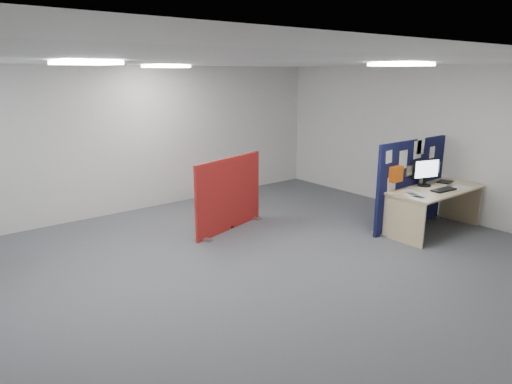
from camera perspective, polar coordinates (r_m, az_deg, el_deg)
floor at (r=6.15m, az=-3.12°, el=-10.00°), size 9.00×9.00×0.00m
ceiling at (r=5.59m, az=-3.52°, el=16.03°), size 9.00×7.00×0.02m
wall_back at (r=8.77m, az=-16.76°, el=6.09°), size 9.00×0.02×2.70m
wall_right at (r=9.06m, az=20.72°, el=6.02°), size 0.02×7.00×2.70m
ceiling_lights at (r=6.33m, az=-4.57°, el=15.58°), size 4.10×4.10×0.04m
navy_divider at (r=8.10m, az=18.73°, el=0.98°), size 1.82×0.30×1.55m
main_desk at (r=8.07m, az=21.18°, el=-0.73°), size 1.76×0.78×0.73m
monitor_main at (r=8.09m, az=20.43°, el=2.45°), size 0.51×0.22×0.45m
keyboard at (r=7.93m, az=22.40°, el=0.26°), size 0.46×0.22×0.02m
mouse at (r=8.23m, az=23.03°, el=0.71°), size 0.11×0.09×0.03m
paper_tray at (r=8.55m, az=22.55°, el=1.19°), size 0.32×0.28×0.01m
red_divider at (r=7.60m, az=-3.36°, el=-0.34°), size 1.58×0.50×1.22m
office_chair at (r=7.87m, az=-4.17°, el=-0.15°), size 0.64×0.65×0.98m
desk_papers at (r=7.66m, az=20.70°, el=-0.14°), size 1.44×0.67×0.00m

